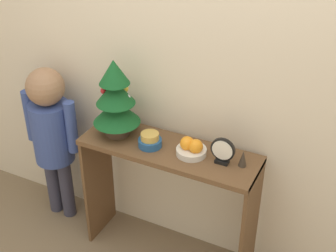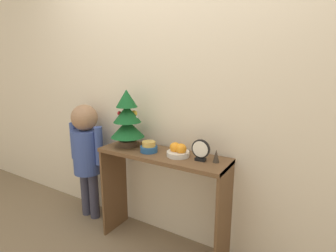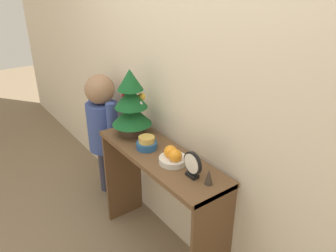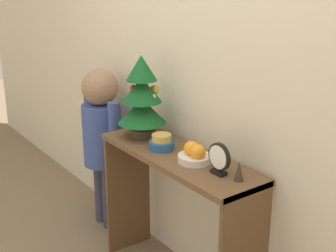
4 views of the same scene
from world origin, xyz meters
name	(u,v)px [view 4 (image 4 of 4)]	position (x,y,z in m)	size (l,w,h in m)	color
back_wall	(211,63)	(0.00, 0.38, 1.25)	(7.00, 0.05, 2.50)	beige
console_table	(177,190)	(0.00, 0.17, 0.60)	(1.03, 0.33, 0.80)	brown
mini_tree	(142,97)	(-0.34, 0.17, 1.03)	(0.27, 0.27, 0.47)	#4C3828
fruit_bowl	(195,155)	(0.14, 0.17, 0.84)	(0.17, 0.17, 0.10)	silver
singing_bowl	(162,143)	(-0.10, 0.14, 0.84)	(0.13, 0.13, 0.08)	#235189
desk_clock	(219,159)	(0.32, 0.16, 0.87)	(0.13, 0.04, 0.15)	black
figurine	(239,171)	(0.42, 0.19, 0.84)	(0.05, 0.05, 0.09)	#382D23
child_figure	(102,130)	(-0.85, 0.18, 0.69)	(0.40, 0.26, 1.11)	#38384C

